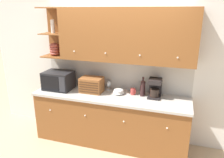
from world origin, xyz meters
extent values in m
plane|color=tan|center=(0.00, 0.00, 0.00)|extent=(24.00, 24.00, 0.00)
cube|color=silver|center=(0.00, 0.03, 1.30)|extent=(5.06, 0.06, 2.60)
cube|color=brown|center=(0.00, -0.33, 0.43)|extent=(2.66, 0.65, 0.87)
cube|color=#B7B2A8|center=(0.00, -0.34, 0.89)|extent=(2.68, 0.68, 0.04)
sphere|color=white|center=(-1.00, -0.66, 0.62)|extent=(0.03, 0.03, 0.03)
sphere|color=white|center=(-0.33, -0.66, 0.62)|extent=(0.03, 0.03, 0.03)
sphere|color=white|center=(0.33, -0.66, 0.62)|extent=(0.03, 0.03, 0.03)
sphere|color=white|center=(1.00, -0.66, 0.62)|extent=(0.03, 0.03, 0.03)
cube|color=#B7B2A8|center=(0.00, -0.01, 1.19)|extent=(2.66, 0.01, 0.57)
cube|color=brown|center=(0.21, -0.18, 1.91)|extent=(2.24, 0.35, 0.87)
cube|color=brown|center=(-1.12, -0.01, 1.91)|extent=(0.42, 0.02, 0.87)
cube|color=brown|center=(-1.12, -0.18, 1.49)|extent=(0.42, 0.35, 0.02)
cube|color=brown|center=(-1.12, -0.18, 1.89)|extent=(0.42, 0.35, 0.02)
cube|color=brown|center=(-1.12, -0.18, 2.33)|extent=(0.42, 0.35, 0.02)
sphere|color=white|center=(-0.63, -0.36, 1.63)|extent=(0.03, 0.03, 0.03)
sphere|color=white|center=(-0.07, -0.36, 1.63)|extent=(0.03, 0.03, 0.03)
sphere|color=white|center=(0.49, -0.36, 1.63)|extent=(0.03, 0.03, 0.03)
sphere|color=white|center=(1.05, -0.36, 1.63)|extent=(0.03, 0.03, 0.03)
ellipsoid|color=#9E473D|center=(-1.12, -0.18, 1.54)|extent=(0.18, 0.18, 0.08)
ellipsoid|color=#9E473D|center=(-1.12, -0.18, 1.59)|extent=(0.18, 0.18, 0.08)
ellipsoid|color=#9E473D|center=(-1.12, -0.18, 1.64)|extent=(0.18, 0.18, 0.08)
ellipsoid|color=#9E473D|center=(-1.12, -0.18, 1.68)|extent=(0.18, 0.18, 0.08)
cylinder|color=silver|center=(-1.12, -0.18, 1.94)|extent=(0.07, 0.07, 0.08)
cylinder|color=silver|center=(-1.12, -0.18, 2.02)|extent=(0.07, 0.07, 0.08)
cylinder|color=silver|center=(-1.12, -0.18, 2.10)|extent=(0.07, 0.07, 0.08)
cube|color=black|center=(-0.99, -0.33, 1.07)|extent=(0.50, 0.38, 0.33)
cube|color=black|center=(-1.05, -0.52, 1.07)|extent=(0.35, 0.01, 0.26)
cube|color=#2D2D33|center=(-0.81, -0.52, 1.07)|extent=(0.11, 0.01, 0.26)
cylinder|color=silver|center=(-0.65, -0.12, 0.98)|extent=(0.11, 0.11, 0.14)
cylinder|color=gray|center=(-0.65, -0.12, 1.05)|extent=(0.11, 0.11, 0.01)
cube|color=brown|center=(-0.36, -0.29, 1.04)|extent=(0.38, 0.28, 0.26)
cube|color=#4B2C16|center=(-0.36, -0.43, 0.95)|extent=(0.35, 0.01, 0.02)
cube|color=#4B2C16|center=(-0.36, -0.43, 1.00)|extent=(0.35, 0.01, 0.02)
cube|color=#4B2C16|center=(-0.36, -0.43, 1.04)|extent=(0.35, 0.01, 0.02)
cube|color=#4B2C16|center=(-0.36, -0.43, 1.08)|extent=(0.35, 0.01, 0.02)
cube|color=#4B2C16|center=(-0.36, -0.43, 1.12)|extent=(0.35, 0.01, 0.02)
cylinder|color=silver|center=(-0.10, -0.12, 0.91)|extent=(0.08, 0.08, 0.01)
cylinder|color=silver|center=(-0.10, -0.12, 0.95)|extent=(0.01, 0.01, 0.07)
ellipsoid|color=silver|center=(-0.10, -0.12, 1.03)|extent=(0.08, 0.08, 0.10)
ellipsoid|color=silver|center=(0.13, -0.25, 0.93)|extent=(0.19, 0.19, 0.04)
ellipsoid|color=silver|center=(0.13, -0.25, 0.95)|extent=(0.18, 0.18, 0.04)
ellipsoid|color=silver|center=(0.13, -0.25, 0.98)|extent=(0.17, 0.17, 0.05)
cylinder|color=#B73D38|center=(0.36, -0.19, 0.96)|extent=(0.08, 0.08, 0.11)
torus|color=#B73D38|center=(0.41, -0.19, 0.96)|extent=(0.01, 0.07, 0.07)
cylinder|color=black|center=(0.53, -0.20, 1.02)|extent=(0.09, 0.09, 0.23)
sphere|color=black|center=(0.53, -0.20, 1.14)|extent=(0.09, 0.09, 0.09)
cylinder|color=black|center=(0.53, -0.20, 1.20)|extent=(0.03, 0.03, 0.08)
cube|color=black|center=(0.73, -0.22, 0.92)|extent=(0.21, 0.23, 0.03)
cylinder|color=black|center=(0.73, -0.24, 1.00)|extent=(0.15, 0.15, 0.13)
cube|color=black|center=(0.73, -0.13, 1.07)|extent=(0.21, 0.05, 0.32)
cube|color=black|center=(0.73, -0.22, 1.20)|extent=(0.21, 0.23, 0.07)
camera|label=1|loc=(1.09, -3.63, 2.31)|focal=35.00mm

